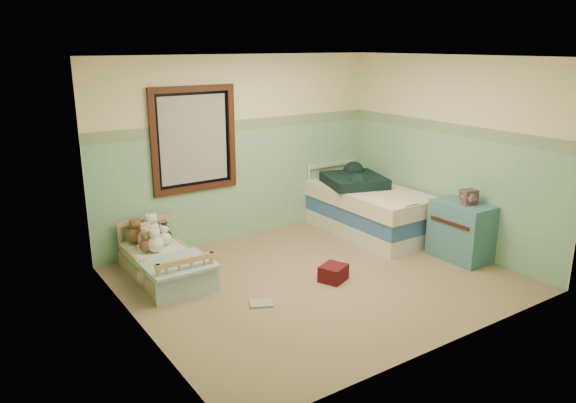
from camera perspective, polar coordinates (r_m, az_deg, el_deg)
floor at (r=6.45m, az=3.23°, el=-8.09°), size 4.20×3.60×0.02m
ceiling at (r=5.88m, az=3.63°, el=14.91°), size 4.20×3.60×0.02m
wall_back at (r=7.52m, az=-4.93°, el=5.49°), size 4.20×0.04×2.50m
wall_front at (r=4.79m, az=16.55°, el=-1.38°), size 4.20×0.04×2.50m
wall_left at (r=5.09m, az=-15.78°, el=-0.28°), size 0.04×3.60×2.50m
wall_right at (r=7.47m, az=16.40°, el=4.83°), size 0.04×3.60×2.50m
wainscot_mint at (r=7.61m, az=-4.79°, el=1.78°), size 4.20×0.01×1.50m
border_strip at (r=7.45m, az=-4.94°, el=7.93°), size 4.20×0.01×0.15m
window_frame at (r=7.14m, az=-9.75°, el=6.38°), size 1.16×0.06×1.36m
window_blinds at (r=7.15m, az=-9.79°, el=6.39°), size 0.92×0.01×1.12m
toddler_bed_frame at (r=6.61m, az=-12.73°, el=-6.96°), size 0.67×1.34×0.17m
toddler_mattress at (r=6.55m, az=-12.81°, el=-5.78°), size 0.61×1.28×0.12m
patchwork_quilt at (r=6.16m, az=-11.42°, el=-6.38°), size 0.73×0.67×0.03m
plush_bed_brown at (r=6.89m, az=-15.58°, el=-3.39°), size 0.21×0.21×0.21m
plush_bed_white at (r=6.95m, az=-14.03°, el=-3.02°), size 0.24×0.24×0.24m
plush_bed_tan at (r=6.71m, az=-14.56°, el=-3.97°), size 0.18×0.18×0.18m
plush_bed_dark at (r=6.79m, az=-12.74°, el=-3.62°), size 0.18×0.18×0.18m
plush_floor_cream at (r=6.72m, az=-14.57°, el=-6.24°), size 0.27×0.27×0.27m
plush_floor_tan at (r=6.37m, az=-14.46°, el=-7.66°), size 0.24×0.24×0.24m
twin_bed_frame at (r=7.95m, az=8.44°, el=-2.53°), size 0.92×1.84×0.22m
twin_boxspring at (r=7.88m, az=8.50°, el=-1.01°), size 0.92×1.84×0.22m
twin_mattress at (r=7.82m, az=8.57°, el=0.53°), size 0.95×1.87×0.22m
teal_blanket at (r=7.96m, az=6.91°, el=2.21°), size 0.99×1.02×0.14m
dresser at (r=7.22m, az=17.60°, el=-2.94°), size 0.46×0.73×0.73m
book_stack at (r=7.05m, az=18.32°, el=0.45°), size 0.21×0.18×0.19m
red_pillow at (r=6.37m, az=4.75°, el=-7.43°), size 0.37×0.35×0.18m
floor_book at (r=5.84m, az=-2.82°, el=-10.57°), size 0.29×0.27×0.02m
extra_plush_0 at (r=6.58m, az=-14.56°, el=-4.44°), size 0.17×0.17×0.17m
extra_plush_1 at (r=6.77m, az=-12.73°, el=-3.69°), size 0.18×0.18×0.18m
extra_plush_2 at (r=6.56m, az=-13.66°, el=-4.34°), size 0.20×0.20×0.20m
extra_plush_3 at (r=6.79m, az=-14.55°, el=-3.66°), size 0.20×0.20×0.20m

